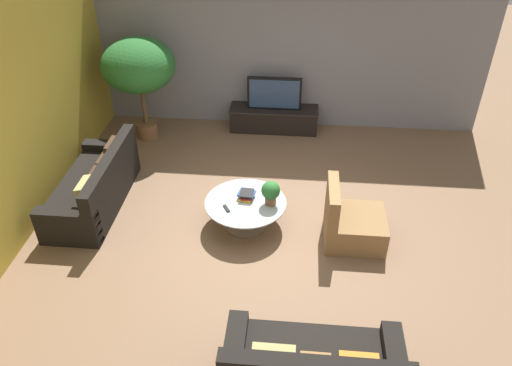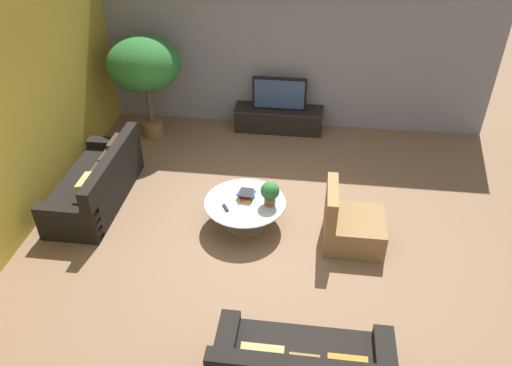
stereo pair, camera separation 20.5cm
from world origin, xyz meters
name	(u,v)px [view 1 (the left image)]	position (x,y,z in m)	size (l,w,h in m)	color
ground_plane	(262,230)	(0.00, 0.00, 0.00)	(24.00, 24.00, 0.00)	brown
back_wall_stone	(278,46)	(0.00, 3.26, 1.50)	(7.40, 0.12, 3.00)	gray
side_wall_left	(18,118)	(-3.26, 0.20, 1.50)	(0.12, 7.40, 3.00)	gold
media_console	(274,118)	(-0.02, 2.94, 0.23)	(1.63, 0.50, 0.43)	black
television	(274,94)	(-0.02, 2.94, 0.73)	(0.98, 0.13, 0.60)	black
coffee_table	(246,208)	(-0.25, 0.11, 0.28)	(1.14, 1.14, 0.39)	#756656
couch_by_wall	(95,188)	(-2.51, 0.39, 0.29)	(0.84, 1.98, 0.84)	black
armchair_wicker	(351,224)	(1.20, -0.08, 0.27)	(0.80, 0.76, 0.86)	olive
potted_palm_tall	(139,67)	(-2.30, 2.45, 1.35)	(1.25, 1.25, 1.84)	brown
potted_plant_tabletop	(271,192)	(0.10, 0.10, 0.60)	(0.26, 0.26, 0.36)	brown
book_stack	(247,195)	(-0.24, 0.21, 0.44)	(0.26, 0.29, 0.10)	gold
remote_black	(226,208)	(-0.49, -0.07, 0.40)	(0.04, 0.16, 0.02)	black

